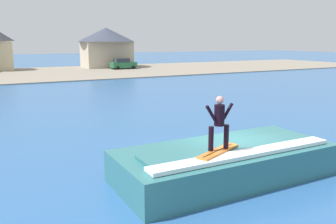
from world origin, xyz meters
TOP-DOWN VIEW (x-y plane):
  - ground_plane at (0.00, 0.00)m, footprint 260.00×260.00m
  - wave_crest at (-0.73, -0.68)m, footprint 7.44×3.22m
  - surfboard at (-1.51, -1.30)m, footprint 1.91×1.12m
  - surfer at (-1.46, -1.23)m, footprint 1.02×0.32m
  - shoreline_bank at (0.00, 43.22)m, footprint 120.00×24.20m
  - car_far_shore at (13.00, 44.94)m, footprint 4.11×2.28m
  - house_gabled_white at (12.03, 50.22)m, footprint 9.94×9.94m

SIDE VIEW (x-z plane):
  - ground_plane at x=0.00m, z-range 0.00..0.00m
  - shoreline_bank at x=0.00m, z-range 0.00..0.12m
  - wave_crest at x=-0.73m, z-range -0.03..1.17m
  - car_far_shore at x=13.00m, z-range 0.02..1.88m
  - surfboard at x=-1.51m, z-range 1.20..1.26m
  - surfer at x=-1.46m, z-range 1.35..3.04m
  - house_gabled_white at x=12.03m, z-range 0.67..7.57m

